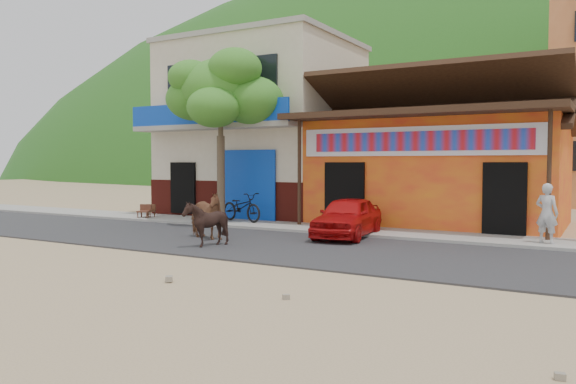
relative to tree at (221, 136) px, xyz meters
name	(u,v)px	position (x,y,z in m)	size (l,w,h in m)	color
ground	(231,262)	(4.60, -5.80, -3.12)	(120.00, 120.00, 0.00)	#9E825B
road	(288,246)	(4.60, -3.30, -3.10)	(60.00, 5.00, 0.04)	#28282B
sidewalk	(343,231)	(4.60, 0.20, -3.06)	(60.00, 2.00, 0.12)	gray
dance_club	(441,174)	(6.60, 4.20, -1.32)	(8.00, 6.00, 3.60)	orange
cafe_building	(263,131)	(-0.90, 4.20, 0.38)	(7.00, 6.00, 7.00)	beige
hillside	(548,87)	(4.60, 64.20, 8.88)	(100.00, 40.00, 24.00)	#194C14
tree	(221,136)	(0.00, 0.00, 0.00)	(3.00, 3.00, 6.00)	#2D721E
cow_tan	(204,215)	(1.90, -3.34, -2.41)	(0.72, 1.58, 1.34)	brown
cow_dark	(206,224)	(2.88, -4.51, -2.49)	(0.95, 1.07, 1.18)	black
red_car	(348,217)	(5.27, -1.00, -2.49)	(1.38, 3.44, 1.17)	#BA0D0E
scooter	(242,207)	(0.60, 0.38, -2.49)	(0.68, 1.94, 1.02)	black
pedestrian	(547,213)	(10.43, -0.11, -2.23)	(0.56, 0.37, 1.55)	#BDBDBD
cafe_chair_left	(144,205)	(-3.38, -0.31, -2.53)	(0.43, 0.43, 0.93)	#452317
cafe_chair_right	(148,205)	(-3.44, -0.03, -2.55)	(0.42, 0.42, 0.90)	#492918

